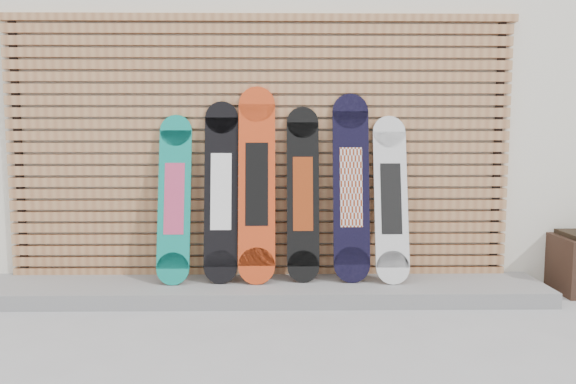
# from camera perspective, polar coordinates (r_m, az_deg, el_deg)

# --- Properties ---
(ground) EXTENTS (80.00, 80.00, 0.00)m
(ground) POSITION_cam_1_polar(r_m,az_deg,el_deg) (3.98, -1.14, -13.45)
(ground) COLOR #9A9A9D
(ground) RESTS_ON ground
(building) EXTENTS (12.00, 5.00, 3.60)m
(building) POSITION_cam_1_polar(r_m,az_deg,el_deg) (7.28, 2.99, 9.83)
(building) COLOR white
(building) RESTS_ON ground
(concrete_step) EXTENTS (4.60, 0.70, 0.12)m
(concrete_step) POSITION_cam_1_polar(r_m,az_deg,el_deg) (4.62, -2.99, -9.90)
(concrete_step) COLOR gray
(concrete_step) RESTS_ON ground
(slat_wall) EXTENTS (4.26, 0.08, 2.29)m
(slat_wall) POSITION_cam_1_polar(r_m,az_deg,el_deg) (4.73, -2.93, 4.60)
(slat_wall) COLOR #AC7247
(slat_wall) RESTS_ON ground
(snowboard_0) EXTENTS (0.26, 0.35, 1.36)m
(snowboard_0) POSITION_cam_1_polar(r_m,az_deg,el_deg) (4.64, -11.46, -0.66)
(snowboard_0) COLOR #0E8777
(snowboard_0) RESTS_ON concrete_step
(snowboard_1) EXTENTS (0.27, 0.31, 1.47)m
(snowboard_1) POSITION_cam_1_polar(r_m,az_deg,el_deg) (4.59, -6.81, 0.05)
(snowboard_1) COLOR black
(snowboard_1) RESTS_ON concrete_step
(snowboard_2) EXTENTS (0.30, 0.34, 1.59)m
(snowboard_2) POSITION_cam_1_polar(r_m,az_deg,el_deg) (4.55, -3.19, 0.80)
(snowboard_2) COLOR red
(snowboard_2) RESTS_ON concrete_step
(snowboard_3) EXTENTS (0.26, 0.28, 1.42)m
(snowboard_3) POSITION_cam_1_polar(r_m,az_deg,el_deg) (4.59, 1.53, -0.19)
(snowboard_3) COLOR black
(snowboard_3) RESTS_ON concrete_step
(snowboard_4) EXTENTS (0.30, 0.30, 1.53)m
(snowboard_4) POSITION_cam_1_polar(r_m,az_deg,el_deg) (4.61, 6.42, 0.49)
(snowboard_4) COLOR black
(snowboard_4) RESTS_ON concrete_step
(snowboard_5) EXTENTS (0.27, 0.35, 1.35)m
(snowboard_5) POSITION_cam_1_polar(r_m,az_deg,el_deg) (4.64, 10.41, -0.67)
(snowboard_5) COLOR silver
(snowboard_5) RESTS_ON concrete_step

